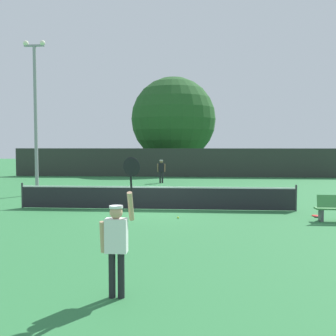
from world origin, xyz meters
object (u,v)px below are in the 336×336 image
Objects in this scene: tennis_ball at (178,218)px; parked_car_near at (111,163)px; player_receiving at (161,169)px; parked_car_mid at (149,164)px; large_tree at (173,120)px; player_serving at (117,237)px; parked_car_far at (200,164)px; spare_racket at (316,216)px; light_pole at (35,108)px.

parked_car_near reaches higher than tennis_ball.
parked_car_mid is at bearing -79.08° from player_receiving.
player_receiving is 0.17× the size of large_tree.
parked_car_far is at bearing 86.88° from player_serving.
parked_car_near is (-6.99, 2.94, -4.47)m from large_tree.
parked_car_mid is at bearing -29.14° from parked_car_near.
spare_racket is at bearing 54.44° from player_serving.
parked_car_mid is (3.78, 19.07, -3.89)m from light_pole.
player_serving is 7.49m from tennis_ball.
parked_car_near is at bearing 117.33° from spare_racket.
parked_car_mid is (-3.42, 32.68, -0.29)m from player_serving.
parked_car_far is (2.91, 12.74, -0.23)m from player_receiving.
player_serving is 4.74× the size of spare_racket.
tennis_ball is (1.81, -13.23, -0.97)m from player_receiving.
player_serving is 32.16m from large_tree.
light_pole is at bearing 48.96° from player_receiving.
player_serving reaches higher than spare_racket.
player_serving reaches higher than player_receiving.
large_tree is 8.80m from parked_car_near.
large_tree is at bearing -90.99° from player_receiving.
tennis_ball is at bearing 97.79° from player_receiving.
player_serving is 0.57× the size of parked_car_near.
light_pole is 1.90× the size of parked_car_near.
parked_car_near is (-13.76, 26.62, 0.76)m from spare_racket.
parked_car_mid reaches higher than spare_racket.
tennis_ball is at bearing -38.19° from light_pole.
parked_car_mid is at bearing -177.76° from parked_car_far.
player_receiving is 12.28m from parked_car_mid.
tennis_ball is at bearing -73.82° from parked_car_mid.
parked_car_near is at bearing -64.42° from player_receiving.
player_serving is at bearing -95.53° from tennis_ball.
large_tree is 5.44m from parked_car_far.
large_tree reaches higher than spare_racket.
spare_racket is 25.17m from large_tree.
parked_car_near is at bearing 166.26° from parked_car_far.
player_receiving is at bearing 48.96° from light_pole.
spare_racket is at bearing 119.27° from player_receiving.
player_serving is 20.65m from player_receiving.
player_serving reaches higher than parked_car_far.
large_tree is 2.19× the size of parked_car_near.
light_pole is 22.06m from parked_car_far.
light_pole is (-7.91, 6.23, 4.63)m from tennis_ball.
tennis_ball is 25.64m from parked_car_mid.
light_pole is at bearing -94.31° from parked_car_mid.
light_pole is 1.87× the size of parked_car_mid.
light_pole is at bearing -91.67° from parked_car_near.
large_tree is (0.19, 11.26, 4.24)m from player_receiving.
tennis_ball is 0.13× the size of spare_racket.
player_serving reaches higher than tennis_ball.
parked_car_far is (1.10, 25.98, 0.74)m from tennis_ball.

